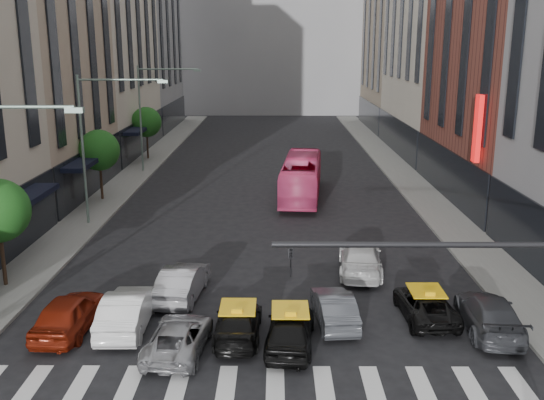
{
  "coord_description": "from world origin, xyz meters",
  "views": [
    {
      "loc": [
        0.6,
        -15.91,
        10.82
      ],
      "look_at": [
        0.44,
        10.67,
        4.0
      ],
      "focal_mm": 40.0,
      "sensor_mm": 36.0,
      "label": 1
    }
  ],
  "objects_px": {
    "streetlamp_mid": "(97,130)",
    "taxi_center": "(290,328)",
    "streetlamp_far": "(151,104)",
    "car_white_front": "(127,310)",
    "car_red": "(69,313)",
    "bus": "(301,177)",
    "taxi_left": "(238,322)"
  },
  "relations": [
    {
      "from": "streetlamp_mid",
      "to": "taxi_center",
      "type": "xyz_separation_m",
      "value": [
        11.19,
        -15.55,
        -5.18
      ]
    },
    {
      "from": "streetlamp_far",
      "to": "car_white_front",
      "type": "xyz_separation_m",
      "value": [
        4.84,
        -30.07,
        -5.14
      ]
    },
    {
      "from": "streetlamp_far",
      "to": "car_red",
      "type": "distance_m",
      "value": 30.91
    },
    {
      "from": "streetlamp_far",
      "to": "bus",
      "type": "xyz_separation_m",
      "value": [
        12.52,
        -8.98,
        -4.4
      ]
    },
    {
      "from": "streetlamp_far",
      "to": "taxi_center",
      "type": "xyz_separation_m",
      "value": [
        11.19,
        -31.55,
        -5.18
      ]
    },
    {
      "from": "streetlamp_mid",
      "to": "streetlamp_far",
      "type": "relative_size",
      "value": 1.0
    },
    {
      "from": "taxi_left",
      "to": "bus",
      "type": "distance_m",
      "value": 22.13
    },
    {
      "from": "car_white_front",
      "to": "car_red",
      "type": "bearing_deg",
      "value": 6.52
    },
    {
      "from": "streetlamp_mid",
      "to": "car_white_front",
      "type": "bearing_deg",
      "value": -71.01
    },
    {
      "from": "streetlamp_far",
      "to": "car_red",
      "type": "xyz_separation_m",
      "value": [
        2.64,
        -30.37,
        -5.15
      ]
    },
    {
      "from": "streetlamp_mid",
      "to": "car_red",
      "type": "xyz_separation_m",
      "value": [
        2.64,
        -14.37,
        -5.15
      ]
    },
    {
      "from": "car_white_front",
      "to": "streetlamp_far",
      "type": "bearing_deg",
      "value": -81.88
    },
    {
      "from": "streetlamp_mid",
      "to": "car_white_front",
      "type": "relative_size",
      "value": 1.95
    },
    {
      "from": "streetlamp_mid",
      "to": "taxi_left",
      "type": "height_order",
      "value": "streetlamp_mid"
    },
    {
      "from": "streetlamp_mid",
      "to": "streetlamp_far",
      "type": "distance_m",
      "value": 16.0
    },
    {
      "from": "streetlamp_mid",
      "to": "car_white_front",
      "type": "distance_m",
      "value": 15.75
    },
    {
      "from": "taxi_left",
      "to": "taxi_center",
      "type": "relative_size",
      "value": 1.0
    },
    {
      "from": "taxi_center",
      "to": "streetlamp_mid",
      "type": "bearing_deg",
      "value": -48.9
    },
    {
      "from": "streetlamp_far",
      "to": "bus",
      "type": "relative_size",
      "value": 0.83
    },
    {
      "from": "streetlamp_mid",
      "to": "car_red",
      "type": "bearing_deg",
      "value": -79.57
    },
    {
      "from": "streetlamp_mid",
      "to": "bus",
      "type": "distance_m",
      "value": 15.02
    },
    {
      "from": "taxi_left",
      "to": "car_white_front",
      "type": "bearing_deg",
      "value": -9.18
    },
    {
      "from": "car_white_front",
      "to": "taxi_center",
      "type": "relative_size",
      "value": 1.09
    },
    {
      "from": "streetlamp_mid",
      "to": "streetlamp_far",
      "type": "bearing_deg",
      "value": 90.0
    },
    {
      "from": "car_white_front",
      "to": "streetlamp_mid",
      "type": "bearing_deg",
      "value": -72.03
    },
    {
      "from": "taxi_left",
      "to": "bus",
      "type": "xyz_separation_m",
      "value": [
        3.29,
        21.87,
        0.9
      ]
    },
    {
      "from": "car_red",
      "to": "taxi_left",
      "type": "height_order",
      "value": "car_red"
    },
    {
      "from": "streetlamp_mid",
      "to": "bus",
      "type": "height_order",
      "value": "streetlamp_mid"
    },
    {
      "from": "streetlamp_mid",
      "to": "taxi_left",
      "type": "distance_m",
      "value": 18.26
    },
    {
      "from": "car_white_front",
      "to": "taxi_left",
      "type": "relative_size",
      "value": 1.1
    },
    {
      "from": "bus",
      "to": "car_red",
      "type": "bearing_deg",
      "value": 70.56
    },
    {
      "from": "car_red",
      "to": "bus",
      "type": "bearing_deg",
      "value": -111.9
    }
  ]
}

